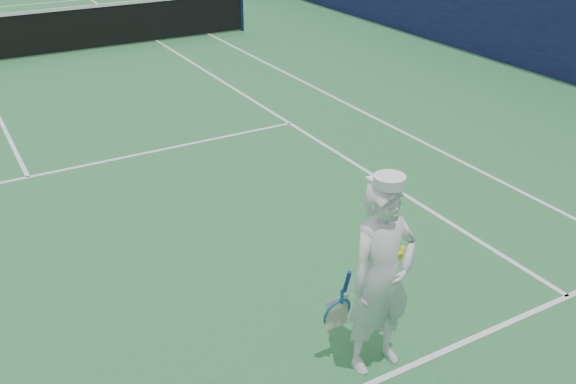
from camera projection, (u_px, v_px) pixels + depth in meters
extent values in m
cube|color=white|center=(210.00, 35.00, 16.10)|extent=(0.06, 23.83, 0.01)
cube|color=white|center=(158.00, 41.00, 15.49)|extent=(0.06, 23.77, 0.01)
cube|color=white|center=(28.00, 177.00, 8.72)|extent=(8.23, 0.06, 0.01)
cylinder|color=#141E4C|center=(242.00, 9.00, 16.26)|extent=(0.09, 0.09, 1.07)
imported|color=white|center=(382.00, 279.00, 5.10)|extent=(0.62, 0.41, 1.70)
cylinder|color=white|center=(390.00, 181.00, 4.70)|extent=(0.24, 0.24, 0.08)
cube|color=white|center=(379.00, 178.00, 4.82)|extent=(0.18, 0.10, 0.02)
cylinder|color=navy|center=(347.00, 281.00, 5.03)|extent=(0.03, 0.09, 0.22)
cube|color=#1B5494|center=(342.00, 296.00, 5.15)|extent=(0.02, 0.02, 0.14)
torus|color=#1B5494|center=(337.00, 313.00, 5.29)|extent=(0.29, 0.10, 0.29)
cube|color=beige|center=(337.00, 313.00, 5.29)|extent=(0.22, 0.00, 0.30)
sphere|color=yellow|center=(400.00, 255.00, 5.25)|extent=(0.07, 0.07, 0.07)
sphere|color=yellow|center=(403.00, 250.00, 5.28)|extent=(0.07, 0.07, 0.07)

